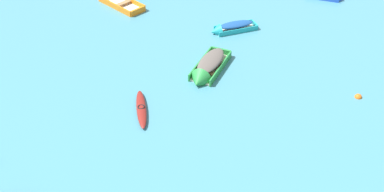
# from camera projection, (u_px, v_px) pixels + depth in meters

# --- Properties ---
(kayak_maroon_distant_center) EXTENTS (0.97, 3.12, 0.29)m
(kayak_maroon_distant_center) POSITION_uv_depth(u_px,v_px,m) (141.00, 109.00, 23.52)
(kayak_maroon_distant_center) COLOR maroon
(kayak_maroon_distant_center) RESTS_ON ground_plane
(rowboat_green_midfield_left) EXTENTS (2.64, 3.98, 1.19)m
(rowboat_green_midfield_left) POSITION_uv_depth(u_px,v_px,m) (206.00, 70.00, 26.02)
(rowboat_green_midfield_left) COLOR beige
(rowboat_green_midfield_left) RESTS_ON ground_plane
(rowboat_turquoise_near_left) EXTENTS (3.21, 1.92, 0.86)m
(rowboat_turquoise_near_left) POSITION_uv_depth(u_px,v_px,m) (229.00, 28.00, 29.98)
(rowboat_turquoise_near_left) COLOR beige
(rowboat_turquoise_near_left) RESTS_ON ground_plane
(mooring_buoy_between_boats_left) EXTENTS (0.38, 0.38, 0.38)m
(mooring_buoy_between_boats_left) POSITION_uv_depth(u_px,v_px,m) (358.00, 97.00, 24.52)
(mooring_buoy_between_boats_left) COLOR orange
(mooring_buoy_between_boats_left) RESTS_ON ground_plane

